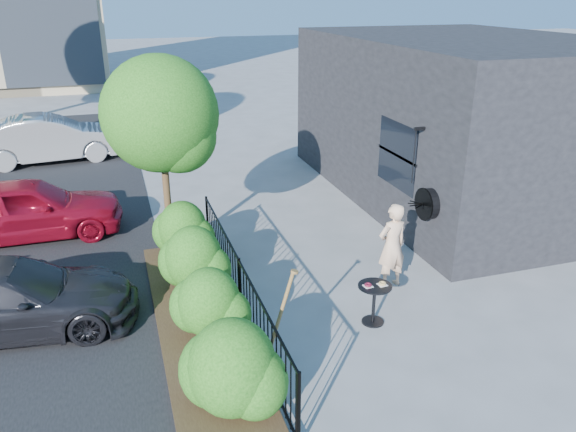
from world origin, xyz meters
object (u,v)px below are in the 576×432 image
object	(u,v)px
woman	(392,246)
car_red	(27,209)
patio_tree	(164,121)
car_darkgrey	(6,298)
cafe_table	(374,297)
shovel	(278,324)
car_silver	(50,139)

from	to	relation	value
woman	car_red	bearing A→B (deg)	-44.22
patio_tree	woman	size ratio (longest dim) A/B	2.46
woman	car_red	distance (m)	7.81
car_darkgrey	car_red	bearing A→B (deg)	6.55
patio_tree	cafe_table	bearing A→B (deg)	-52.07
patio_tree	car_darkgrey	world-z (taller)	patio_tree
patio_tree	woman	bearing A→B (deg)	-34.97
shovel	car_red	xyz separation A→B (m)	(-3.88, 5.94, 0.00)
car_silver	patio_tree	bearing A→B (deg)	-166.27
patio_tree	car_silver	distance (m)	8.73
patio_tree	cafe_table	distance (m)	5.04
patio_tree	car_red	xyz separation A→B (m)	(-2.90, 1.83, -2.09)
cafe_table	shovel	distance (m)	1.88
car_darkgrey	car_silver	bearing A→B (deg)	5.58
shovel	car_darkgrey	xyz separation A→B (m)	(-3.80, 2.11, -0.09)
cafe_table	car_darkgrey	world-z (taller)	car_darkgrey
cafe_table	car_silver	size ratio (longest dim) A/B	0.16
cafe_table	patio_tree	bearing A→B (deg)	127.93
patio_tree	car_red	bearing A→B (deg)	147.69
patio_tree	shovel	distance (m)	4.71
shovel	car_red	distance (m)	7.10
woman	patio_tree	bearing A→B (deg)	-45.39
shovel	woman	bearing A→B (deg)	31.51
shovel	car_darkgrey	distance (m)	4.35
cafe_table	car_silver	xyz separation A→B (m)	(-5.62, 11.54, 0.26)
patio_tree	car_silver	bearing A→B (deg)	109.65
patio_tree	car_red	distance (m)	4.02
woman	car_silver	bearing A→B (deg)	-68.90
cafe_table	car_silver	bearing A→B (deg)	115.95
cafe_table	shovel	size ratio (longest dim) A/B	0.48
car_red	car_silver	distance (m)	6.16
shovel	car_silver	bearing A→B (deg)	107.57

